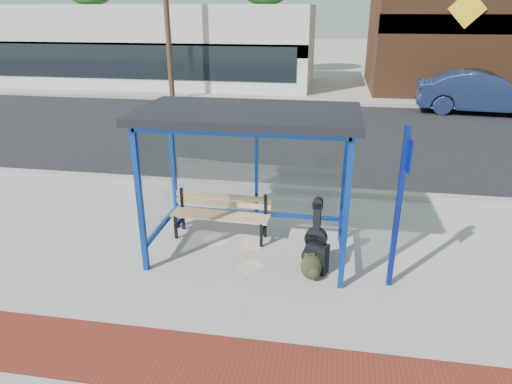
% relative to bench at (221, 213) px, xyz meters
% --- Properties ---
extents(ground, '(120.00, 120.00, 0.00)m').
position_rel_bench_xyz_m(ground, '(0.60, -0.55, -0.46)').
color(ground, '#B2ADA0').
rests_on(ground, ground).
extents(brick_paver_strip, '(60.00, 1.00, 0.01)m').
position_rel_bench_xyz_m(brick_paver_strip, '(0.60, -3.15, -0.46)').
color(brick_paver_strip, maroon).
rests_on(brick_paver_strip, ground).
extents(curb_near, '(60.00, 0.25, 0.12)m').
position_rel_bench_xyz_m(curb_near, '(0.60, 2.35, -0.40)').
color(curb_near, gray).
rests_on(curb_near, ground).
extents(street_asphalt, '(60.00, 10.00, 0.00)m').
position_rel_bench_xyz_m(street_asphalt, '(0.60, 7.45, -0.46)').
color(street_asphalt, black).
rests_on(street_asphalt, ground).
extents(curb_far, '(60.00, 0.25, 0.12)m').
position_rel_bench_xyz_m(curb_far, '(0.60, 12.55, -0.40)').
color(curb_far, gray).
rests_on(curb_far, ground).
extents(far_sidewalk, '(60.00, 4.00, 0.01)m').
position_rel_bench_xyz_m(far_sidewalk, '(0.60, 14.45, -0.46)').
color(far_sidewalk, '#B2ADA0').
rests_on(far_sidewalk, ground).
extents(bus_shelter, '(3.30, 1.80, 2.42)m').
position_rel_bench_xyz_m(bus_shelter, '(0.60, -0.47, 1.61)').
color(bus_shelter, '#0E369E').
rests_on(bus_shelter, ground).
extents(storefront_white, '(18.00, 6.04, 4.00)m').
position_rel_bench_xyz_m(storefront_white, '(-8.40, 17.44, 1.53)').
color(storefront_white, silver).
rests_on(storefront_white, ground).
extents(storefront_brown, '(10.00, 7.08, 6.40)m').
position_rel_bench_xyz_m(storefront_brown, '(8.60, 17.95, 2.74)').
color(storefront_brown, '#59331E').
rests_on(storefront_brown, ground).
extents(utility_pole_west, '(1.60, 0.24, 8.00)m').
position_rel_bench_xyz_m(utility_pole_west, '(-5.40, 12.85, 3.64)').
color(utility_pole_west, '#4C3826').
rests_on(utility_pole_west, ground).
extents(bench, '(1.75, 0.49, 0.82)m').
position_rel_bench_xyz_m(bench, '(0.00, 0.00, 0.00)').
color(bench, black).
rests_on(bench, ground).
extents(guitar_bag, '(0.43, 0.18, 1.13)m').
position_rel_bench_xyz_m(guitar_bag, '(1.70, -0.83, -0.05)').
color(guitar_bag, black).
rests_on(guitar_bag, ground).
extents(suitcase, '(0.36, 0.30, 0.53)m').
position_rel_bench_xyz_m(suitcase, '(1.74, -0.93, -0.22)').
color(suitcase, black).
rests_on(suitcase, ground).
extents(backpack, '(0.40, 0.38, 0.40)m').
position_rel_bench_xyz_m(backpack, '(1.66, -1.12, -0.27)').
color(backpack, '#292A17').
rests_on(backpack, ground).
extents(sign_post, '(0.11, 0.30, 2.41)m').
position_rel_bench_xyz_m(sign_post, '(2.82, -1.10, 0.89)').
color(sign_post, navy).
rests_on(sign_post, ground).
extents(newspaper_a, '(0.50, 0.53, 0.01)m').
position_rel_bench_xyz_m(newspaper_a, '(-0.08, -0.19, -0.46)').
color(newspaper_a, white).
rests_on(newspaper_a, ground).
extents(newspaper_b, '(0.46, 0.46, 0.01)m').
position_rel_bench_xyz_m(newspaper_b, '(0.70, -0.96, -0.46)').
color(newspaper_b, white).
rests_on(newspaper_b, ground).
extents(newspaper_c, '(0.36, 0.44, 0.01)m').
position_rel_bench_xyz_m(newspaper_c, '(0.60, -0.19, -0.46)').
color(newspaper_c, white).
rests_on(newspaper_c, ground).
extents(parked_car, '(5.01, 2.15, 1.60)m').
position_rel_bench_xyz_m(parked_car, '(7.52, 11.81, 0.34)').
color(parked_car, '#1B264B').
rests_on(parked_car, ground).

